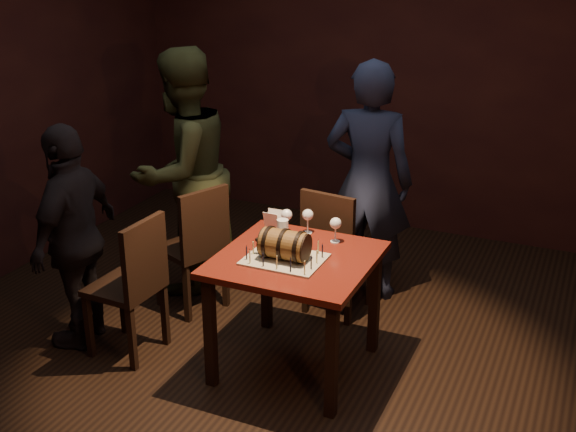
{
  "coord_description": "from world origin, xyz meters",
  "views": [
    {
      "loc": [
        1.68,
        -3.62,
        2.51
      ],
      "look_at": [
        0.03,
        0.05,
        0.95
      ],
      "focal_mm": 45.0,
      "sensor_mm": 36.0,
      "label": 1
    }
  ],
  "objects_px": {
    "chair_back": "(334,246)",
    "person_back": "(369,181)",
    "wine_glass_left": "(287,216)",
    "person_left_front": "(75,237)",
    "pub_table": "(296,273)",
    "wine_glass_right": "(336,224)",
    "chair_left_rear": "(197,242)",
    "wine_glass_mid": "(308,216)",
    "barrel_cake": "(284,245)",
    "chair_left_front": "(134,280)",
    "person_left_rear": "(183,173)",
    "pint_of_ale": "(283,232)"
  },
  "relations": [
    {
      "from": "wine_glass_right",
      "to": "person_left_front",
      "type": "relative_size",
      "value": 0.11
    },
    {
      "from": "wine_glass_mid",
      "to": "person_left_rear",
      "type": "distance_m",
      "value": 1.19
    },
    {
      "from": "wine_glass_right",
      "to": "chair_left_rear",
      "type": "xyz_separation_m",
      "value": [
        -1.06,
        0.1,
        -0.35
      ]
    },
    {
      "from": "chair_left_rear",
      "to": "pub_table",
      "type": "bearing_deg",
      "value": -23.46
    },
    {
      "from": "barrel_cake",
      "to": "person_back",
      "type": "xyz_separation_m",
      "value": [
        0.11,
        1.23,
        0.03
      ]
    },
    {
      "from": "wine_glass_left",
      "to": "chair_back",
      "type": "relative_size",
      "value": 0.17
    },
    {
      "from": "pub_table",
      "to": "person_left_front",
      "type": "xyz_separation_m",
      "value": [
        -1.41,
        -0.27,
        0.1
      ]
    },
    {
      "from": "chair_back",
      "to": "person_left_rear",
      "type": "height_order",
      "value": "person_left_rear"
    },
    {
      "from": "wine_glass_left",
      "to": "wine_glass_mid",
      "type": "height_order",
      "value": "same"
    },
    {
      "from": "barrel_cake",
      "to": "chair_left_front",
      "type": "distance_m",
      "value": 1.01
    },
    {
      "from": "pint_of_ale",
      "to": "person_left_front",
      "type": "distance_m",
      "value": 1.33
    },
    {
      "from": "chair_left_front",
      "to": "person_left_rear",
      "type": "xyz_separation_m",
      "value": [
        -0.23,
        0.98,
        0.38
      ]
    },
    {
      "from": "barrel_cake",
      "to": "person_back",
      "type": "distance_m",
      "value": 1.23
    },
    {
      "from": "chair_left_front",
      "to": "person_left_rear",
      "type": "bearing_deg",
      "value": 103.29
    },
    {
      "from": "pint_of_ale",
      "to": "chair_left_front",
      "type": "height_order",
      "value": "chair_left_front"
    },
    {
      "from": "person_left_rear",
      "to": "pub_table",
      "type": "bearing_deg",
      "value": 74.12
    },
    {
      "from": "wine_glass_left",
      "to": "person_left_front",
      "type": "height_order",
      "value": "person_left_front"
    },
    {
      "from": "pub_table",
      "to": "person_left_rear",
      "type": "relative_size",
      "value": 0.5
    },
    {
      "from": "barrel_cake",
      "to": "wine_glass_right",
      "type": "height_order",
      "value": "barrel_cake"
    },
    {
      "from": "wine_glass_left",
      "to": "wine_glass_right",
      "type": "height_order",
      "value": "same"
    },
    {
      "from": "person_left_rear",
      "to": "person_left_front",
      "type": "xyz_separation_m",
      "value": [
        -0.2,
        -0.98,
        -0.17
      ]
    },
    {
      "from": "wine_glass_mid",
      "to": "wine_glass_right",
      "type": "height_order",
      "value": "same"
    },
    {
      "from": "chair_left_rear",
      "to": "person_left_rear",
      "type": "relative_size",
      "value": 0.51
    },
    {
      "from": "pint_of_ale",
      "to": "person_left_rear",
      "type": "distance_m",
      "value": 1.19
    },
    {
      "from": "wine_glass_mid",
      "to": "person_left_rear",
      "type": "xyz_separation_m",
      "value": [
        -1.14,
        0.35,
        0.04
      ]
    },
    {
      "from": "chair_left_rear",
      "to": "person_left_rear",
      "type": "xyz_separation_m",
      "value": [
        -0.29,
        0.31,
        0.38
      ]
    },
    {
      "from": "person_left_front",
      "to": "chair_left_rear",
      "type": "bearing_deg",
      "value": 136.96
    },
    {
      "from": "chair_back",
      "to": "chair_left_front",
      "type": "relative_size",
      "value": 1.0
    },
    {
      "from": "chair_back",
      "to": "person_left_front",
      "type": "bearing_deg",
      "value": -143.91
    },
    {
      "from": "chair_left_front",
      "to": "person_left_rear",
      "type": "relative_size",
      "value": 0.51
    },
    {
      "from": "chair_left_rear",
      "to": "barrel_cake",
      "type": "bearing_deg",
      "value": -28.24
    },
    {
      "from": "pint_of_ale",
      "to": "chair_left_front",
      "type": "relative_size",
      "value": 0.16
    },
    {
      "from": "wine_glass_right",
      "to": "chair_left_rear",
      "type": "distance_m",
      "value": 1.12
    },
    {
      "from": "barrel_cake",
      "to": "pint_of_ale",
      "type": "distance_m",
      "value": 0.27
    },
    {
      "from": "chair_left_front",
      "to": "pint_of_ale",
      "type": "bearing_deg",
      "value": 27.76
    },
    {
      "from": "wine_glass_left",
      "to": "person_left_front",
      "type": "bearing_deg",
      "value": -154.58
    },
    {
      "from": "chair_left_rear",
      "to": "person_left_rear",
      "type": "bearing_deg",
      "value": 132.68
    },
    {
      "from": "pub_table",
      "to": "chair_back",
      "type": "height_order",
      "value": "chair_back"
    },
    {
      "from": "pub_table",
      "to": "person_left_front",
      "type": "height_order",
      "value": "person_left_front"
    },
    {
      "from": "barrel_cake",
      "to": "chair_left_rear",
      "type": "relative_size",
      "value": 0.36
    },
    {
      "from": "barrel_cake",
      "to": "chair_left_front",
      "type": "xyz_separation_m",
      "value": [
        -0.94,
        -0.2,
        -0.33
      ]
    },
    {
      "from": "chair_back",
      "to": "person_back",
      "type": "bearing_deg",
      "value": 76.53
    },
    {
      "from": "pub_table",
      "to": "person_left_front",
      "type": "distance_m",
      "value": 1.44
    },
    {
      "from": "wine_glass_left",
      "to": "chair_left_front",
      "type": "bearing_deg",
      "value": -143.42
    },
    {
      "from": "pub_table",
      "to": "wine_glass_mid",
      "type": "xyz_separation_m",
      "value": [
        -0.08,
        0.36,
        0.23
      ]
    },
    {
      "from": "pint_of_ale",
      "to": "chair_left_front",
      "type": "xyz_separation_m",
      "value": [
        -0.82,
        -0.43,
        -0.3
      ]
    },
    {
      "from": "person_left_rear",
      "to": "wine_glass_right",
      "type": "bearing_deg",
      "value": 87.53
    },
    {
      "from": "chair_left_front",
      "to": "person_left_front",
      "type": "relative_size",
      "value": 0.63
    },
    {
      "from": "wine_glass_left",
      "to": "wine_glass_mid",
      "type": "distance_m",
      "value": 0.13
    },
    {
      "from": "barrel_cake",
      "to": "chair_left_front",
      "type": "height_order",
      "value": "barrel_cake"
    }
  ]
}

